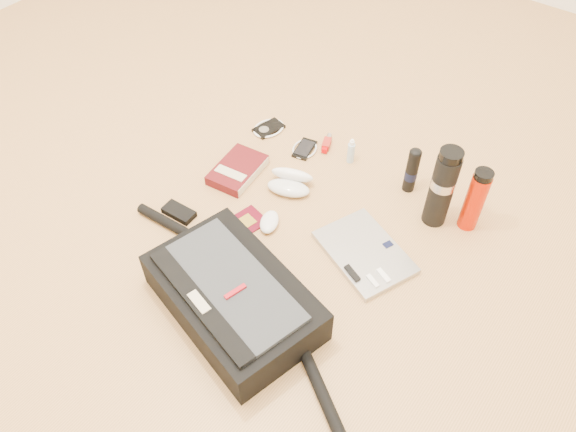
{
  "coord_description": "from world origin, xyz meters",
  "views": [
    {
      "loc": [
        0.66,
        -0.85,
        1.36
      ],
      "look_at": [
        -0.04,
        0.08,
        0.06
      ],
      "focal_mm": 35.0,
      "sensor_mm": 36.0,
      "label": 1
    }
  ],
  "objects": [
    {
      "name": "phone",
      "position": [
        -0.22,
        0.42,
        0.01
      ],
      "size": [
        0.1,
        0.12,
        0.01
      ],
      "rotation": [
        0.0,
        0.0,
        0.23
      ],
      "color": "black",
      "rests_on": "ground"
    },
    {
      "name": "sunglasses_case",
      "position": [
        -0.14,
        0.23,
        0.03
      ],
      "size": [
        0.18,
        0.17,
        0.08
      ],
      "rotation": [
        0.0,
        0.0,
        0.37
      ],
      "color": "silver",
      "rests_on": "ground"
    },
    {
      "name": "inhaler",
      "position": [
        -0.17,
        0.48,
        0.01
      ],
      "size": [
        0.05,
        0.1,
        0.03
      ],
      "rotation": [
        0.0,
        0.0,
        0.39
      ],
      "color": "maroon",
      "rests_on": "ground"
    },
    {
      "name": "book",
      "position": [
        -0.33,
        0.17,
        0.02
      ],
      "size": [
        0.16,
        0.22,
        0.04
      ],
      "rotation": [
        0.0,
        0.0,
        0.13
      ],
      "color": "#480B0F",
      "rests_on": "ground"
    },
    {
      "name": "passport",
      "position": [
        -0.16,
        0.01,
        0.0
      ],
      "size": [
        0.12,
        0.15,
        0.01
      ],
      "rotation": [
        0.0,
        0.0,
        -0.22
      ],
      "color": "#4C0412",
      "rests_on": "ground"
    },
    {
      "name": "messenger_bag",
      "position": [
        0.02,
        -0.25,
        0.06
      ],
      "size": [
        0.98,
        0.41,
        0.14
      ],
      "rotation": [
        0.0,
        0.0,
        -0.25
      ],
      "color": "black",
      "rests_on": "ground"
    },
    {
      "name": "ground",
      "position": [
        0.0,
        0.0,
        0.0
      ],
      "size": [
        4.0,
        4.0,
        0.0
      ],
      "primitive_type": "plane",
      "color": "tan",
      "rests_on": "ground"
    },
    {
      "name": "mouse",
      "position": [
        -0.1,
        0.05,
        0.02
      ],
      "size": [
        0.09,
        0.11,
        0.03
      ],
      "rotation": [
        0.0,
        0.0,
        0.42
      ],
      "color": "white",
      "rests_on": "ground"
    },
    {
      "name": "laptop",
      "position": [
        0.21,
        0.14,
        0.01
      ],
      "size": [
        0.35,
        0.3,
        0.03
      ],
      "rotation": [
        0.0,
        0.0,
        -0.39
      ],
      "color": "#A8A8AA",
      "rests_on": "ground"
    },
    {
      "name": "ipod",
      "position": [
        -0.4,
        0.43,
        0.01
      ],
      "size": [
        0.12,
        0.12,
        0.01
      ],
      "rotation": [
        0.0,
        0.0,
        -0.22
      ],
      "color": "black",
      "rests_on": "ground"
    },
    {
      "name": "spray_bottle",
      "position": [
        -0.05,
        0.47,
        0.04
      ],
      "size": [
        0.03,
        0.03,
        0.1
      ],
      "rotation": [
        0.0,
        0.0,
        0.29
      ],
      "color": "#A2BFD6",
      "rests_on": "ground"
    },
    {
      "name": "thermos_black",
      "position": [
        0.31,
        0.4,
        0.15
      ],
      "size": [
        0.09,
        0.09,
        0.29
      ],
      "rotation": [
        0.0,
        0.0,
        0.29
      ],
      "color": "black",
      "rests_on": "ground"
    },
    {
      "name": "aerosol_can",
      "position": [
        0.18,
        0.47,
        0.09
      ],
      "size": [
        0.05,
        0.05,
        0.18
      ],
      "rotation": [
        0.0,
        0.0,
        -0.42
      ],
      "color": "black",
      "rests_on": "ground"
    },
    {
      "name": "thermos_red",
      "position": [
        0.41,
        0.44,
        0.11
      ],
      "size": [
        0.07,
        0.07,
        0.23
      ],
      "rotation": [
        0.0,
        0.0,
        0.26
      ],
      "color": "#BA1800",
      "rests_on": "ground"
    }
  ]
}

